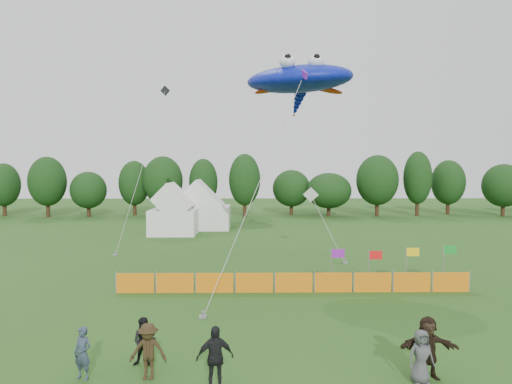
{
  "coord_description": "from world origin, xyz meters",
  "views": [
    {
      "loc": [
        -0.26,
        -14.68,
        6.28
      ],
      "look_at": [
        0.0,
        6.0,
        5.2
      ],
      "focal_mm": 32.0,
      "sensor_mm": 36.0,
      "label": 1
    }
  ],
  "objects_px": {
    "spectator_f": "(428,347)",
    "spectator_e": "(421,357)",
    "spectator_b": "(144,342)",
    "spectator_c": "(148,351)",
    "spectator_a": "(83,353)",
    "stingray_kite": "(299,81)",
    "tent_right": "(204,210)",
    "tent_left": "(174,214)",
    "spectator_d": "(215,358)",
    "barrier_fence": "(294,283)"
  },
  "relations": [
    {
      "from": "spectator_f",
      "to": "spectator_e",
      "type": "bearing_deg",
      "value": -133.22
    },
    {
      "from": "spectator_b",
      "to": "spectator_c",
      "type": "distance_m",
      "value": 0.98
    },
    {
      "from": "spectator_a",
      "to": "stingray_kite",
      "type": "xyz_separation_m",
      "value": [
        8.04,
        15.5,
        10.96
      ]
    },
    {
      "from": "tent_right",
      "to": "spectator_e",
      "type": "bearing_deg",
      "value": -74.0
    },
    {
      "from": "spectator_c",
      "to": "spectator_f",
      "type": "bearing_deg",
      "value": -2.17
    },
    {
      "from": "spectator_b",
      "to": "spectator_f",
      "type": "height_order",
      "value": "spectator_f"
    },
    {
      "from": "spectator_b",
      "to": "spectator_e",
      "type": "xyz_separation_m",
      "value": [
        8.35,
        -1.3,
        0.02
      ]
    },
    {
      "from": "tent_left",
      "to": "spectator_c",
      "type": "distance_m",
      "value": 30.29
    },
    {
      "from": "spectator_e",
      "to": "spectator_f",
      "type": "distance_m",
      "value": 0.47
    },
    {
      "from": "spectator_a",
      "to": "spectator_b",
      "type": "distance_m",
      "value": 1.86
    },
    {
      "from": "tent_right",
      "to": "spectator_a",
      "type": "distance_m",
      "value": 33.81
    },
    {
      "from": "stingray_kite",
      "to": "spectator_c",
      "type": "bearing_deg",
      "value": -111.44
    },
    {
      "from": "tent_left",
      "to": "spectator_c",
      "type": "bearing_deg",
      "value": -81.98
    },
    {
      "from": "spectator_c",
      "to": "stingray_kite",
      "type": "height_order",
      "value": "stingray_kite"
    },
    {
      "from": "spectator_a",
      "to": "spectator_d",
      "type": "height_order",
      "value": "spectator_d"
    },
    {
      "from": "tent_left",
      "to": "spectator_d",
      "type": "xyz_separation_m",
      "value": [
        6.26,
        -30.66,
        -1.05
      ]
    },
    {
      "from": "barrier_fence",
      "to": "spectator_e",
      "type": "relative_size",
      "value": 11.3
    },
    {
      "from": "spectator_a",
      "to": "spectator_b",
      "type": "relative_size",
      "value": 1.02
    },
    {
      "from": "spectator_b",
      "to": "spectator_d",
      "type": "xyz_separation_m",
      "value": [
        2.36,
        -1.61,
        0.15
      ]
    },
    {
      "from": "spectator_b",
      "to": "spectator_e",
      "type": "bearing_deg",
      "value": -7.81
    },
    {
      "from": "tent_left",
      "to": "spectator_e",
      "type": "height_order",
      "value": "tent_left"
    },
    {
      "from": "barrier_fence",
      "to": "spectator_f",
      "type": "bearing_deg",
      "value": -71.8
    },
    {
      "from": "spectator_a",
      "to": "spectator_f",
      "type": "height_order",
      "value": "spectator_f"
    },
    {
      "from": "spectator_c",
      "to": "spectator_f",
      "type": "distance_m",
      "value": 8.35
    },
    {
      "from": "spectator_c",
      "to": "tent_right",
      "type": "bearing_deg",
      "value": 91.22
    },
    {
      "from": "tent_left",
      "to": "barrier_fence",
      "type": "xyz_separation_m",
      "value": [
        9.46,
        -20.57,
        -1.47
      ]
    },
    {
      "from": "barrier_fence",
      "to": "spectator_f",
      "type": "distance_m",
      "value": 9.97
    },
    {
      "from": "spectator_d",
      "to": "tent_left",
      "type": "bearing_deg",
      "value": 86.18
    },
    {
      "from": "tent_right",
      "to": "spectator_e",
      "type": "relative_size",
      "value": 3.44
    },
    {
      "from": "barrier_fence",
      "to": "spectator_c",
      "type": "distance_m",
      "value": 10.77
    },
    {
      "from": "spectator_d",
      "to": "barrier_fence",
      "type": "bearing_deg",
      "value": 57.04
    },
    {
      "from": "spectator_a",
      "to": "spectator_d",
      "type": "xyz_separation_m",
      "value": [
        3.98,
        -0.69,
        0.13
      ]
    },
    {
      "from": "tent_left",
      "to": "barrier_fence",
      "type": "distance_m",
      "value": 22.69
    },
    {
      "from": "tent_left",
      "to": "spectator_d",
      "type": "bearing_deg",
      "value": -78.46
    },
    {
      "from": "spectator_c",
      "to": "spectator_e",
      "type": "height_order",
      "value": "spectator_c"
    },
    {
      "from": "spectator_e",
      "to": "spectator_f",
      "type": "xyz_separation_m",
      "value": [
        0.32,
        0.32,
        0.14
      ]
    },
    {
      "from": "spectator_c",
      "to": "spectator_e",
      "type": "relative_size",
      "value": 1.06
    },
    {
      "from": "spectator_a",
      "to": "spectator_c",
      "type": "relative_size",
      "value": 0.93
    },
    {
      "from": "tent_right",
      "to": "spectator_b",
      "type": "height_order",
      "value": "tent_right"
    },
    {
      "from": "spectator_a",
      "to": "spectator_e",
      "type": "distance_m",
      "value": 9.98
    },
    {
      "from": "spectator_b",
      "to": "stingray_kite",
      "type": "height_order",
      "value": "stingray_kite"
    },
    {
      "from": "spectator_b",
      "to": "spectator_e",
      "type": "relative_size",
      "value": 0.97
    },
    {
      "from": "spectator_a",
      "to": "stingray_kite",
      "type": "distance_m",
      "value": 20.61
    },
    {
      "from": "barrier_fence",
      "to": "stingray_kite",
      "type": "relative_size",
      "value": 0.96
    },
    {
      "from": "spectator_a",
      "to": "spectator_d",
      "type": "relative_size",
      "value": 0.85
    },
    {
      "from": "tent_left",
      "to": "tent_right",
      "type": "distance_m",
      "value": 4.54
    },
    {
      "from": "tent_right",
      "to": "spectator_f",
      "type": "height_order",
      "value": "tent_right"
    },
    {
      "from": "tent_left",
      "to": "stingray_kite",
      "type": "height_order",
      "value": "stingray_kite"
    },
    {
      "from": "spectator_d",
      "to": "spectator_e",
      "type": "bearing_deg",
      "value": -12.4
    },
    {
      "from": "spectator_d",
      "to": "spectator_a",
      "type": "bearing_deg",
      "value": 154.76
    }
  ]
}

